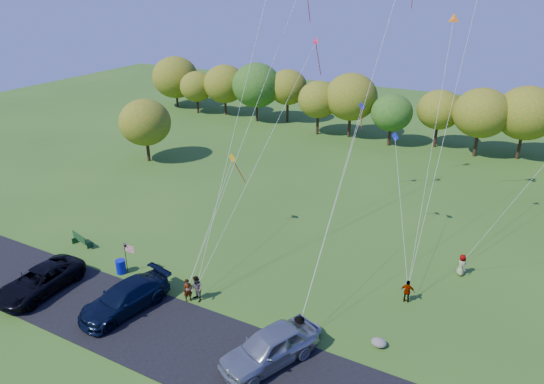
{
  "coord_description": "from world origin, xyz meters",
  "views": [
    {
      "loc": [
        14.22,
        -20.63,
        18.69
      ],
      "look_at": [
        0.02,
        6.0,
        5.38
      ],
      "focal_mm": 32.0,
      "sensor_mm": 36.0,
      "label": 1
    }
  ],
  "objects_px": {
    "flyer_b": "(197,289)",
    "flyer_d": "(407,291)",
    "minivan_navy": "(125,298)",
    "minivan_dark": "(40,281)",
    "minivan_silver": "(269,347)",
    "park_bench": "(80,239)",
    "flyer_c": "(299,329)",
    "flyer_e": "(461,265)",
    "trash_barrel": "(121,267)",
    "flyer_a": "(188,290)"
  },
  "relations": [
    {
      "from": "flyer_b",
      "to": "flyer_d",
      "type": "distance_m",
      "value": 13.21
    },
    {
      "from": "minivan_navy",
      "to": "flyer_d",
      "type": "height_order",
      "value": "minivan_navy"
    },
    {
      "from": "minivan_dark",
      "to": "minivan_silver",
      "type": "height_order",
      "value": "minivan_silver"
    },
    {
      "from": "flyer_d",
      "to": "park_bench",
      "type": "height_order",
      "value": "flyer_d"
    },
    {
      "from": "minivan_dark",
      "to": "flyer_b",
      "type": "distance_m",
      "value": 10.28
    },
    {
      "from": "flyer_c",
      "to": "flyer_e",
      "type": "bearing_deg",
      "value": -93.32
    },
    {
      "from": "minivan_dark",
      "to": "flyer_e",
      "type": "xyz_separation_m",
      "value": [
        23.71,
        14.88,
        -0.07
      ]
    },
    {
      "from": "minivan_dark",
      "to": "trash_barrel",
      "type": "xyz_separation_m",
      "value": [
        2.94,
        4.11,
        -0.37
      ]
    },
    {
      "from": "flyer_c",
      "to": "flyer_b",
      "type": "bearing_deg",
      "value": 26.59
    },
    {
      "from": "minivan_silver",
      "to": "flyer_c",
      "type": "relative_size",
      "value": 3.57
    },
    {
      "from": "park_bench",
      "to": "flyer_c",
      "type": "bearing_deg",
      "value": 9.79
    },
    {
      "from": "minivan_silver",
      "to": "flyer_b",
      "type": "xyz_separation_m",
      "value": [
        -6.59,
        2.6,
        -0.14
      ]
    },
    {
      "from": "flyer_a",
      "to": "flyer_d",
      "type": "height_order",
      "value": "flyer_a"
    },
    {
      "from": "minivan_navy",
      "to": "flyer_c",
      "type": "distance_m",
      "value": 10.83
    },
    {
      "from": "flyer_d",
      "to": "trash_barrel",
      "type": "height_order",
      "value": "flyer_d"
    },
    {
      "from": "flyer_a",
      "to": "park_bench",
      "type": "height_order",
      "value": "flyer_a"
    },
    {
      "from": "flyer_a",
      "to": "flyer_d",
      "type": "xyz_separation_m",
      "value": [
        12.18,
        6.4,
        -0.01
      ]
    },
    {
      "from": "minivan_silver",
      "to": "flyer_a",
      "type": "height_order",
      "value": "minivan_silver"
    },
    {
      "from": "minivan_navy",
      "to": "flyer_c",
      "type": "relative_size",
      "value": 3.69
    },
    {
      "from": "trash_barrel",
      "to": "flyer_c",
      "type": "bearing_deg",
      "value": -1.65
    },
    {
      "from": "flyer_a",
      "to": "flyer_b",
      "type": "xyz_separation_m",
      "value": [
        0.48,
        0.27,
        0.09
      ]
    },
    {
      "from": "minivan_navy",
      "to": "flyer_a",
      "type": "xyz_separation_m",
      "value": [
        2.8,
        2.58,
        -0.12
      ]
    },
    {
      "from": "minivan_dark",
      "to": "flyer_e",
      "type": "bearing_deg",
      "value": 30.82
    },
    {
      "from": "flyer_b",
      "to": "flyer_e",
      "type": "bearing_deg",
      "value": 61.01
    },
    {
      "from": "minivan_silver",
      "to": "flyer_e",
      "type": "xyz_separation_m",
      "value": [
        7.64,
        13.5,
        -0.24
      ]
    },
    {
      "from": "minivan_navy",
      "to": "flyer_a",
      "type": "height_order",
      "value": "minivan_navy"
    },
    {
      "from": "minivan_dark",
      "to": "flyer_d",
      "type": "relative_size",
      "value": 3.72
    },
    {
      "from": "minivan_silver",
      "to": "flyer_d",
      "type": "distance_m",
      "value": 10.13
    },
    {
      "from": "minivan_dark",
      "to": "flyer_d",
      "type": "height_order",
      "value": "minivan_dark"
    },
    {
      "from": "minivan_silver",
      "to": "trash_barrel",
      "type": "xyz_separation_m",
      "value": [
        -13.13,
        2.73,
        -0.53
      ]
    },
    {
      "from": "minivan_dark",
      "to": "minivan_silver",
      "type": "bearing_deg",
      "value": 3.6
    },
    {
      "from": "minivan_silver",
      "to": "flyer_d",
      "type": "height_order",
      "value": "minivan_silver"
    },
    {
      "from": "flyer_b",
      "to": "park_bench",
      "type": "xyz_separation_m",
      "value": [
        -11.9,
        1.44,
        -0.31
      ]
    },
    {
      "from": "flyer_b",
      "to": "flyer_d",
      "type": "bearing_deg",
      "value": 51.21
    },
    {
      "from": "minivan_dark",
      "to": "park_bench",
      "type": "height_order",
      "value": "minivan_dark"
    },
    {
      "from": "minivan_dark",
      "to": "trash_barrel",
      "type": "relative_size",
      "value": 5.81
    },
    {
      "from": "flyer_d",
      "to": "flyer_e",
      "type": "height_order",
      "value": "flyer_e"
    },
    {
      "from": "minivan_silver",
      "to": "flyer_d",
      "type": "xyz_separation_m",
      "value": [
        5.11,
        8.74,
        -0.25
      ]
    },
    {
      "from": "minivan_navy",
      "to": "minivan_silver",
      "type": "height_order",
      "value": "minivan_silver"
    },
    {
      "from": "flyer_d",
      "to": "trash_barrel",
      "type": "xyz_separation_m",
      "value": [
        -18.25,
        -6.01,
        -0.28
      ]
    },
    {
      "from": "minivan_silver",
      "to": "flyer_e",
      "type": "bearing_deg",
      "value": 84.47
    },
    {
      "from": "minivan_navy",
      "to": "flyer_d",
      "type": "relative_size",
      "value": 3.76
    },
    {
      "from": "flyer_a",
      "to": "flyer_c",
      "type": "distance_m",
      "value": 7.71
    },
    {
      "from": "park_bench",
      "to": "trash_barrel",
      "type": "relative_size",
      "value": 1.89
    },
    {
      "from": "minivan_dark",
      "to": "trash_barrel",
      "type": "bearing_deg",
      "value": 53.12
    },
    {
      "from": "minivan_dark",
      "to": "flyer_c",
      "type": "relative_size",
      "value": 3.64
    },
    {
      "from": "flyer_a",
      "to": "flyer_d",
      "type": "relative_size",
      "value": 1.02
    },
    {
      "from": "minivan_navy",
      "to": "trash_barrel",
      "type": "relative_size",
      "value": 5.88
    },
    {
      "from": "trash_barrel",
      "to": "minivan_navy",
      "type": "bearing_deg",
      "value": -42.44
    },
    {
      "from": "flyer_a",
      "to": "flyer_c",
      "type": "bearing_deg",
      "value": -51.55
    }
  ]
}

